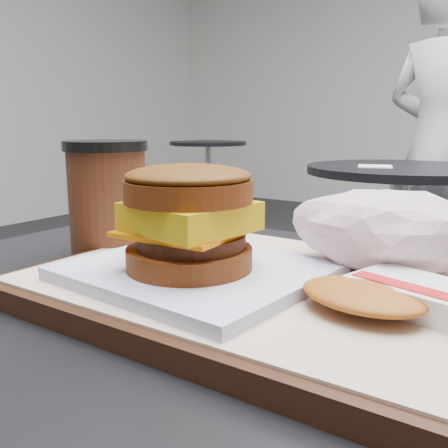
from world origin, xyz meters
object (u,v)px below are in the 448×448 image
(serving_tray, at_px, (264,288))
(coffee_cup, at_px, (108,199))
(patron, at_px, (440,147))
(crumpled_wrapper, at_px, (381,229))
(breakfast_sandwich, at_px, (192,231))
(hash_brown, at_px, (394,296))
(neighbor_table, at_px, (397,218))

(serving_tray, xyz_separation_m, coffee_cup, (-0.20, 0.02, 0.05))
(patron, bearing_deg, serving_tray, 119.97)
(serving_tray, relative_size, crumpled_wrapper, 2.47)
(serving_tray, distance_m, breakfast_sandwich, 0.08)
(breakfast_sandwich, height_order, patron, patron)
(hash_brown, height_order, crumpled_wrapper, crumpled_wrapper)
(coffee_cup, bearing_deg, serving_tray, -5.23)
(coffee_cup, xyz_separation_m, neighbor_table, (-0.12, 1.58, -0.28))
(breakfast_sandwich, relative_size, coffee_cup, 1.61)
(serving_tray, height_order, crumpled_wrapper, crumpled_wrapper)
(coffee_cup, bearing_deg, hash_brown, -6.42)
(serving_tray, relative_size, coffee_cup, 3.04)
(breakfast_sandwich, xyz_separation_m, patron, (-0.26, 2.19, -0.03))
(crumpled_wrapper, distance_m, patron, 2.11)
(serving_tray, relative_size, hash_brown, 2.94)
(breakfast_sandwich, distance_m, coffee_cup, 0.17)
(hash_brown, bearing_deg, coffee_cup, 173.58)
(breakfast_sandwich, bearing_deg, neighbor_table, 99.82)
(crumpled_wrapper, xyz_separation_m, patron, (-0.37, 2.07, -0.03))
(serving_tray, bearing_deg, coffee_cup, 174.77)
(serving_tray, relative_size, neighbor_table, 0.51)
(crumpled_wrapper, xyz_separation_m, coffee_cup, (-0.27, -0.06, 0.01))
(patron, bearing_deg, breakfast_sandwich, 118.69)
(neighbor_table, bearing_deg, patron, 87.59)
(hash_brown, bearing_deg, neighbor_table, 105.15)
(hash_brown, distance_m, coffee_cup, 0.32)
(neighbor_table, bearing_deg, crumpled_wrapper, -75.35)
(crumpled_wrapper, relative_size, coffee_cup, 1.23)
(crumpled_wrapper, bearing_deg, serving_tray, -130.75)
(coffee_cup, bearing_deg, patron, 92.70)
(patron, bearing_deg, coffee_cup, 114.63)
(coffee_cup, distance_m, patron, 2.14)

